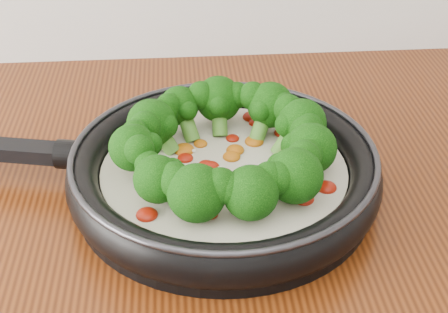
{
  "coord_description": "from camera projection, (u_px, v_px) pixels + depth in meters",
  "views": [
    {
      "loc": [
        -0.05,
        0.53,
        1.33
      ],
      "look_at": [
        -0.01,
        1.12,
        0.95
      ],
      "focal_mm": 51.59,
      "sensor_mm": 36.0,
      "label": 1
    }
  ],
  "objects": [
    {
      "name": "skillet",
      "position": [
        223.0,
        165.0,
        0.71
      ],
      "size": [
        0.57,
        0.41,
        0.1
      ],
      "color": "black",
      "rests_on": "counter"
    }
  ]
}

